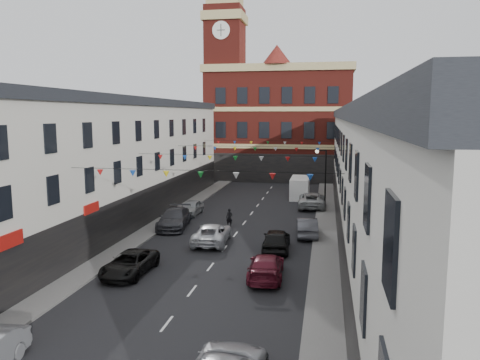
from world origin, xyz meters
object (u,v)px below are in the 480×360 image
Objects in this scene: car_right_d at (276,240)px; moving_car at (212,233)px; white_van at (300,188)px; car_left_c at (130,263)px; car_right_c at (266,266)px; pedestrian at (229,218)px; car_left_d at (174,218)px; car_right_f at (312,200)px; car_left_e at (191,208)px; car_right_e at (307,227)px; street_lamp at (323,171)px.

moving_car is (-4.81, 1.06, -0.05)m from car_right_d.
white_van is (0.40, 20.96, 0.38)m from car_right_d.
car_right_c is at bearing 7.62° from car_left_c.
car_right_d is at bearing -44.40° from pedestrian.
car_left_d is 0.97× the size of car_right_f.
car_right_c is at bearing 122.03° from moving_car.
pedestrian is at bearing 76.93° from car_left_c.
moving_car reaches higher than car_left_c.
car_left_c is 11.35m from car_left_d.
car_left_e is 0.71× the size of car_right_f.
car_right_d is at bearing 61.30° from car_right_e.
car_right_c is 0.92× the size of white_van.
car_right_d is 15.67m from car_right_f.
car_right_e is at bearing -116.55° from car_right_d.
car_left_c is 1.04× the size of car_right_d.
car_left_c is at bearing 63.17° from moving_car.
street_lamp is 1.16× the size of white_van.
car_right_e is at bearing -158.36° from moving_car.
car_right_d is 7.74m from pedestrian.
car_left_c is 13.02m from pedestrian.
car_right_d is 0.87× the size of moving_car.
car_left_e is (-0.05, 5.16, -0.11)m from car_left_d.
car_left_d is 5.16m from car_left_e.
car_right_f reaches higher than car_left_c.
car_left_d is 18.55m from white_van.
white_van reaches higher than car_right_d.
car_right_c is at bearing -56.50° from car_left_d.
car_left_d is at bearing -88.03° from car_left_e.
street_lamp is 3.75m from car_right_f.
car_left_e is at bearing 25.26° from car_right_f.
car_left_c is 0.86× the size of car_left_d.
car_left_c is 0.98× the size of car_right_c.
car_right_f reaches higher than car_right_c.
car_right_c is at bearing 87.35° from car_right_d.
pedestrian is (-6.49, 1.94, 0.04)m from car_right_e.
car_left_d reaches higher than car_right_d.
street_lamp reaches higher than car_right_c.
street_lamp reaches higher than car_right_e.
car_right_f is at bearing 27.99° from car_left_e.
car_left_d reaches higher than moving_car.
car_left_d is 3.60× the size of pedestrian.
car_left_c is at bearing -84.70° from car_left_e.
car_right_f is (9.82, 21.91, 0.13)m from car_left_c.
car_right_c is 3.14× the size of pedestrian.
pedestrian is at bearing -56.23° from car_right_d.
street_lamp is at bearing -125.48° from moving_car.
street_lamp is 1.17× the size of moving_car.
street_lamp reaches higher than pedestrian.
street_lamp reaches higher than moving_car.
car_right_c is 26.50m from white_van.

